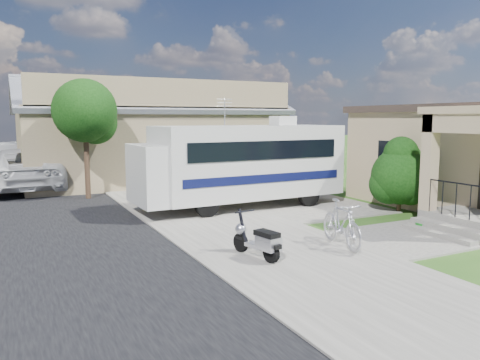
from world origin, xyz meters
name	(u,v)px	position (x,y,z in m)	size (l,w,h in m)	color
ground	(302,241)	(0.00, 0.00, 0.00)	(120.00, 120.00, 0.00)	#1E4613
sidewalk_slab	(152,190)	(-1.00, 10.00, 0.03)	(4.00, 80.00, 0.06)	#615E57
driveway_slab	(265,206)	(1.50, 4.50, 0.03)	(7.00, 6.00, 0.05)	#615E57
walk_slab	(419,236)	(3.00, -1.00, 0.03)	(4.00, 3.00, 0.05)	#615E57
warehouse	(148,140)	(0.00, 13.97, 1.99)	(12.50, 8.40, 5.04)	#877254
street_tree_a	(87,114)	(-3.70, 9.05, 3.25)	(2.44, 2.40, 4.58)	black
street_tree_b	(59,113)	(-3.70, 19.05, 3.39)	(2.44, 2.40, 4.73)	black
street_tree_c	(47,118)	(-3.70, 28.05, 3.10)	(2.44, 2.40, 4.42)	black
motorhome	(242,162)	(0.66, 4.66, 1.60)	(7.33, 2.59, 3.72)	#BBBBB7
shrub	(400,174)	(4.98, 1.69, 1.28)	(2.04, 1.95, 2.51)	black
scooter	(259,241)	(-1.77, -0.92, 0.45)	(0.62, 1.50, 0.99)	black
bicycle	(341,226)	(0.44, -0.98, 0.55)	(0.52, 1.84, 1.10)	#B1B0B8
pickup_truck	(22,169)	(-5.96, 12.66, 0.91)	(3.00, 6.52, 1.81)	silver
van	(7,159)	(-6.49, 19.45, 0.87)	(2.43, 5.97, 1.73)	silver
garden_hose	(423,227)	(3.66, -0.52, 0.09)	(0.41, 0.41, 0.18)	#146819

